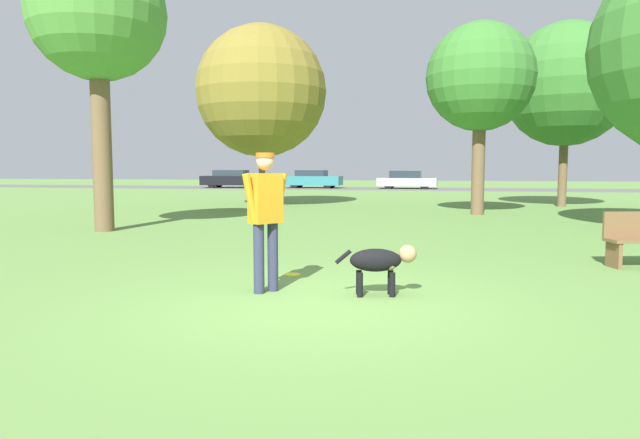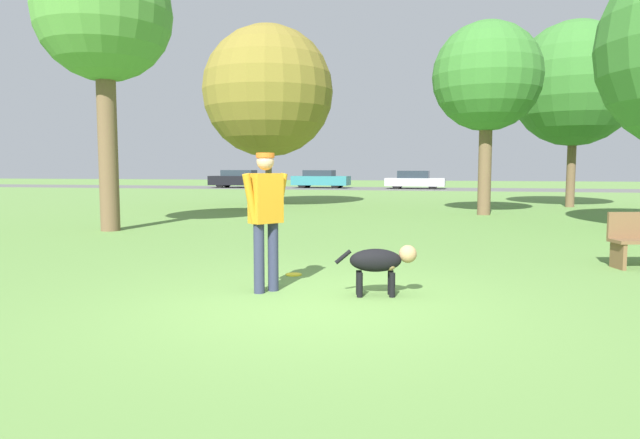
# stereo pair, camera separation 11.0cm
# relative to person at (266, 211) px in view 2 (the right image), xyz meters

# --- Properties ---
(ground_plane) EXTENTS (120.00, 120.00, 0.00)m
(ground_plane) POSITION_rel_person_xyz_m (0.70, -0.47, -1.00)
(ground_plane) COLOR #608C42
(far_road_strip) EXTENTS (120.00, 6.00, 0.01)m
(far_road_strip) POSITION_rel_person_xyz_m (0.70, 33.82, -0.99)
(far_road_strip) COLOR #5B5B59
(far_road_strip) RESTS_ON ground_plane
(person) EXTENTS (0.46, 0.57, 1.70)m
(person) POSITION_rel_person_xyz_m (0.00, 0.00, 0.00)
(person) COLOR #2D334C
(person) RESTS_ON ground_plane
(dog) EXTENTS (0.98, 0.41, 0.61)m
(dog) POSITION_rel_person_xyz_m (1.39, 0.09, -0.59)
(dog) COLOR black
(dog) RESTS_ON ground_plane
(frisbee) EXTENTS (0.23, 0.23, 0.02)m
(frisbee) POSITION_rel_person_xyz_m (0.04, 1.12, -0.99)
(frisbee) COLOR yellow
(frisbee) RESTS_ON ground_plane
(tree_far_left) EXTENTS (5.01, 5.01, 6.93)m
(tree_far_left) POSITION_rel_person_xyz_m (-4.64, 14.72, 3.43)
(tree_far_left) COLOR brown
(tree_far_left) RESTS_ON ground_plane
(tree_near_left) EXTENTS (3.16, 3.16, 6.69)m
(tree_near_left) POSITION_rel_person_xyz_m (-5.75, 5.65, 4.03)
(tree_near_left) COLOR brown
(tree_near_left) RESTS_ON ground_plane
(tree_far_right) EXTENTS (4.67, 4.67, 6.99)m
(tree_far_right) POSITION_rel_person_xyz_m (6.77, 16.82, 3.64)
(tree_far_right) COLOR brown
(tree_far_right) RESTS_ON ground_plane
(tree_mid_center) EXTENTS (3.42, 3.42, 6.08)m
(tree_mid_center) POSITION_rel_person_xyz_m (3.31, 12.37, 3.33)
(tree_mid_center) COLOR brown
(tree_mid_center) RESTS_ON ground_plane
(parked_car_black) EXTENTS (4.59, 2.00, 1.32)m
(parked_car_black) POSITION_rel_person_xyz_m (-12.82, 33.53, -0.34)
(parked_car_black) COLOR black
(parked_car_black) RESTS_ON ground_plane
(parked_car_teal) EXTENTS (4.20, 1.83, 1.31)m
(parked_car_teal) POSITION_rel_person_xyz_m (-6.88, 34.22, -0.35)
(parked_car_teal) COLOR teal
(parked_car_teal) RESTS_ON ground_plane
(parked_car_silver) EXTENTS (4.18, 1.84, 1.28)m
(parked_car_silver) POSITION_rel_person_xyz_m (-0.06, 34.08, -0.38)
(parked_car_silver) COLOR #B7B7BC
(parked_car_silver) RESTS_ON ground_plane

